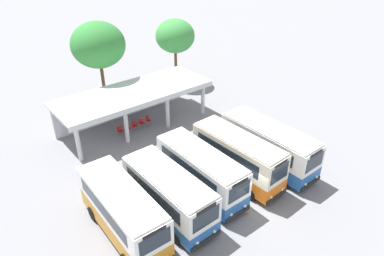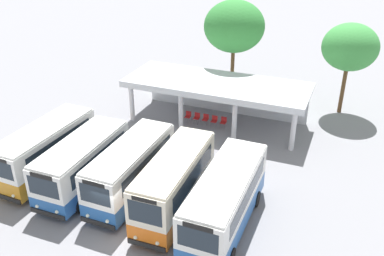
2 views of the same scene
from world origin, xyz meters
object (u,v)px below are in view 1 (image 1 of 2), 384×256
city_bus_middle_cream (201,170)px  city_bus_fourth_amber (237,156)px  city_bus_fifth_blue (268,144)px  waiting_chair_end_by_column (120,130)px  waiting_chair_second_from_end (127,127)px  city_bus_second_in_row (169,193)px  waiting_chair_middle_seat (134,125)px  city_bus_nearest_orange (123,210)px  waiting_chair_fourth_seat (141,122)px  waiting_chair_fifth_seat (148,120)px

city_bus_middle_cream → city_bus_fourth_amber: size_ratio=0.99×
city_bus_middle_cream → city_bus_fifth_blue: size_ratio=0.92×
waiting_chair_end_by_column → waiting_chair_second_from_end: (0.73, 0.03, 0.00)m
waiting_chair_second_from_end → city_bus_second_in_row: bearing=-106.1°
waiting_chair_end_by_column → waiting_chair_middle_seat: same height
city_bus_middle_cream → city_bus_nearest_orange: bearing=-179.5°
city_bus_fifth_blue → city_bus_second_in_row: bearing=177.8°
city_bus_nearest_orange → city_bus_fifth_blue: bearing=-3.6°
city_bus_nearest_orange → city_bus_fourth_amber: 8.91m
waiting_chair_fourth_seat → waiting_chair_fifth_seat: (0.73, 0.05, 0.00)m
city_bus_nearest_orange → city_bus_second_in_row: (2.97, -0.40, -0.08)m
waiting_chair_fourth_seat → city_bus_second_in_row: bearing=-113.1°
waiting_chair_second_from_end → waiting_chair_middle_seat: same height
city_bus_fifth_blue → waiting_chair_second_from_end: 12.43m
city_bus_middle_cream → city_bus_fourth_amber: bearing=-9.3°
city_bus_fifth_blue → city_bus_nearest_orange: bearing=176.4°
city_bus_second_in_row → waiting_chair_end_by_column: city_bus_second_in_row is taller
waiting_chair_end_by_column → waiting_chair_fifth_seat: (2.90, 0.08, 0.00)m
city_bus_fifth_blue → waiting_chair_middle_seat: (-5.12, 10.92, -1.28)m
city_bus_nearest_orange → waiting_chair_second_from_end: size_ratio=8.55×
waiting_chair_middle_seat → city_bus_fourth_amber: bearing=-78.5°
city_bus_nearest_orange → waiting_chair_fourth_seat: city_bus_nearest_orange is taller
city_bus_second_in_row → waiting_chair_fifth_seat: bearing=63.7°
waiting_chair_second_from_end → waiting_chair_end_by_column: bearing=-177.8°
waiting_chair_second_from_end → waiting_chair_fourth_seat: bearing=-0.2°
waiting_chair_second_from_end → waiting_chair_fifth_seat: size_ratio=1.00×
waiting_chair_end_by_column → city_bus_fourth_amber: bearing=-71.2°
city_bus_fourth_amber → waiting_chair_fourth_seat: city_bus_fourth_amber is taller
city_bus_fourth_amber → city_bus_second_in_row: bearing=179.6°
city_bus_middle_cream → waiting_chair_middle_seat: bearing=85.4°
city_bus_second_in_row → waiting_chair_second_from_end: bearing=73.9°
city_bus_second_in_row → waiting_chair_end_by_column: bearing=77.5°
city_bus_middle_cream → city_bus_fourth_amber: (2.97, -0.49, 0.11)m
city_bus_nearest_orange → city_bus_middle_cream: (5.93, 0.05, -0.03)m
city_bus_middle_cream → waiting_chair_fourth_seat: bearing=81.3°
city_bus_middle_cream → waiting_chair_end_by_column: 10.18m
city_bus_middle_cream → waiting_chair_fifth_seat: bearing=77.4°
waiting_chair_end_by_column → waiting_chair_second_from_end: same height
waiting_chair_end_by_column → city_bus_second_in_row: bearing=-102.5°
waiting_chair_end_by_column → city_bus_middle_cream: bearing=-86.4°
waiting_chair_fifth_seat → waiting_chair_fourth_seat: bearing=-175.9°
city_bus_fifth_blue → waiting_chair_middle_seat: bearing=115.1°
waiting_chair_end_by_column → waiting_chair_fourth_seat: same height
city_bus_nearest_orange → city_bus_fifth_blue: size_ratio=0.93×
waiting_chair_middle_seat → waiting_chair_fourth_seat: same height
waiting_chair_middle_seat → city_bus_nearest_orange: bearing=-123.6°
city_bus_fourth_amber → waiting_chair_fifth_seat: size_ratio=8.49×
city_bus_nearest_orange → waiting_chair_end_by_column: bearing=62.4°
city_bus_nearest_orange → waiting_chair_end_by_column: 11.50m
city_bus_fourth_amber → waiting_chair_end_by_column: size_ratio=8.49×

